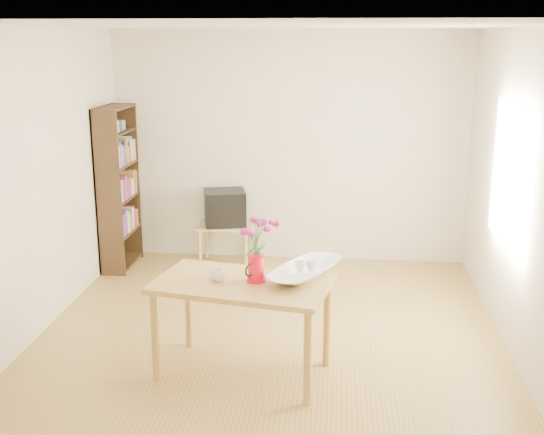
# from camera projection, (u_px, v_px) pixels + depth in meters

# --- Properties ---
(room) EXTENTS (4.50, 4.50, 4.50)m
(room) POSITION_uv_depth(u_px,v_px,m) (272.00, 191.00, 5.55)
(room) COLOR olive
(room) RESTS_ON ground
(table) EXTENTS (1.41, 0.98, 0.75)m
(table) POSITION_uv_depth(u_px,v_px,m) (242.00, 293.00, 5.11)
(table) COLOR olive
(table) RESTS_ON ground
(tv_stand) EXTENTS (0.60, 0.45, 0.46)m
(tv_stand) POSITION_uv_depth(u_px,v_px,m) (225.00, 230.00, 7.74)
(tv_stand) COLOR tan
(tv_stand) RESTS_ON ground
(bookshelf) EXTENTS (0.28, 0.70, 1.80)m
(bookshelf) POSITION_uv_depth(u_px,v_px,m) (119.00, 194.00, 7.52)
(bookshelf) COLOR black
(bookshelf) RESTS_ON ground
(pitcher) EXTENTS (0.14, 0.20, 0.21)m
(pitcher) POSITION_uv_depth(u_px,v_px,m) (256.00, 269.00, 5.06)
(pitcher) COLOR red
(pitcher) RESTS_ON table
(flowers) EXTENTS (0.24, 0.24, 0.34)m
(flowers) POSITION_uv_depth(u_px,v_px,m) (256.00, 234.00, 4.99)
(flowers) COLOR #BC2C8D
(flowers) RESTS_ON pitcher
(mug) EXTENTS (0.15, 0.15, 0.09)m
(mug) POSITION_uv_depth(u_px,v_px,m) (218.00, 275.00, 5.09)
(mug) COLOR white
(mug) RESTS_ON table
(bowl) EXTENTS (0.69, 0.69, 0.48)m
(bowl) POSITION_uv_depth(u_px,v_px,m) (305.00, 246.00, 5.13)
(bowl) COLOR white
(bowl) RESTS_ON table
(teacup_a) EXTENTS (0.10, 0.10, 0.07)m
(teacup_a) POSITION_uv_depth(u_px,v_px,m) (300.00, 252.00, 5.15)
(teacup_a) COLOR white
(teacup_a) RESTS_ON bowl
(teacup_b) EXTENTS (0.08, 0.08, 0.06)m
(teacup_b) POSITION_uv_depth(u_px,v_px,m) (311.00, 252.00, 5.16)
(teacup_b) COLOR white
(teacup_b) RESTS_ON bowl
(television) EXTENTS (0.53, 0.51, 0.39)m
(television) POSITION_uv_depth(u_px,v_px,m) (225.00, 207.00, 7.68)
(television) COLOR black
(television) RESTS_ON tv_stand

